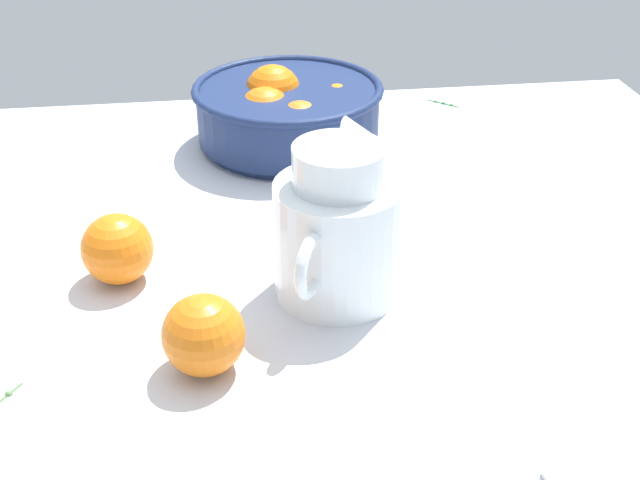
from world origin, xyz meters
TOP-DOWN VIEW (x-y plane):
  - ground_plane at (0.00, 0.00)cm, footprint 123.89×103.93cm
  - fruit_bowl at (0.93, 32.01)cm, footprint 27.56×27.56cm
  - juice_pitcher at (2.28, -6.67)cm, footprint 13.32×16.75cm
  - loose_orange_0 at (-20.94, -1.28)cm, footprint 7.81×7.81cm
  - loose_orange_3 at (-11.84, -17.68)cm, footprint 7.79×7.79cm
  - herb_sprig_1 at (27.97, 44.59)cm, footprint 4.53×4.13cm

SIDE VIEW (x-z plane):
  - ground_plane at x=0.00cm, z-range -3.00..0.00cm
  - herb_sprig_1 at x=27.97cm, z-range -0.13..0.62cm
  - loose_orange_3 at x=-11.84cm, z-range 0.00..7.79cm
  - loose_orange_0 at x=-20.94cm, z-range 0.00..7.81cm
  - fruit_bowl at x=0.93cm, z-range -0.48..10.89cm
  - juice_pitcher at x=2.28cm, z-range -2.38..15.33cm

